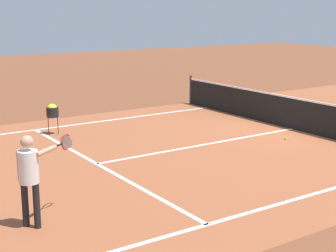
# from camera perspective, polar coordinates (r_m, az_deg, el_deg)

# --- Properties ---
(ground_plane) EXTENTS (60.00, 60.00, 0.00)m
(ground_plane) POSITION_cam_1_polar(r_m,az_deg,el_deg) (15.67, 13.60, -0.32)
(ground_plane) COLOR brown
(court_surface_inbounds) EXTENTS (10.62, 24.40, 0.00)m
(court_surface_inbounds) POSITION_cam_1_polar(r_m,az_deg,el_deg) (15.67, 13.60, -0.32)
(court_surface_inbounds) COLOR #9E5433
(court_surface_inbounds) RESTS_ON ground_plane
(line_sideline_left) EXTENTS (0.10, 11.89, 0.01)m
(line_sideline_left) POSITION_cam_1_polar(r_m,az_deg,el_deg) (15.74, -13.00, -0.21)
(line_sideline_left) COLOR white
(line_sideline_left) RESTS_ON ground_plane
(line_sideline_right) EXTENTS (0.10, 11.89, 0.01)m
(line_sideline_right) POSITION_cam_1_polar(r_m,az_deg,el_deg) (8.87, 6.73, -10.19)
(line_sideline_right) COLOR white
(line_sideline_right) RESTS_ON ground_plane
(line_service_near) EXTENTS (8.22, 0.10, 0.01)m
(line_service_near) POSITION_cam_1_polar(r_m,az_deg,el_deg) (11.90, -7.93, -4.19)
(line_service_near) COLOR white
(line_service_near) RESTS_ON ground_plane
(line_center_service) EXTENTS (0.10, 6.40, 0.01)m
(line_center_service) POSITION_cam_1_polar(r_m,az_deg,el_deg) (13.54, 4.34, -2.02)
(line_center_service) COLOR white
(line_center_service) RESTS_ON ground_plane
(net) EXTENTS (10.28, 0.09, 1.07)m
(net) POSITION_cam_1_polar(r_m,az_deg,el_deg) (15.57, 13.70, 1.45)
(net) COLOR #33383D
(net) RESTS_ON ground_plane
(player_near) EXTENTS (0.64, 1.08, 1.53)m
(player_near) POSITION_cam_1_polar(r_m,az_deg,el_deg) (8.49, -15.09, -4.85)
(player_near) COLOR black
(player_near) RESTS_ON ground_plane
(ball_hopper) EXTENTS (0.34, 0.34, 0.87)m
(ball_hopper) POSITION_cam_1_polar(r_m,az_deg,el_deg) (14.83, -12.75, 1.66)
(ball_hopper) COLOR black
(ball_hopper) RESTS_ON ground_plane
(tennis_ball_near_net) EXTENTS (0.07, 0.07, 0.07)m
(tennis_ball_near_net) POSITION_cam_1_polar(r_m,az_deg,el_deg) (14.36, 12.95, -1.33)
(tennis_ball_near_net) COLOR #CCE033
(tennis_ball_near_net) RESTS_ON ground_plane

